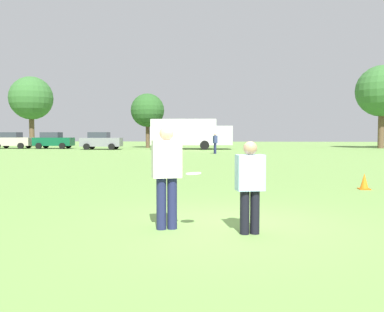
{
  "coord_description": "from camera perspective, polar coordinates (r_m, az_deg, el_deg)",
  "views": [
    {
      "loc": [
        -0.04,
        -7.62,
        1.68
      ],
      "look_at": [
        -0.72,
        0.87,
        1.22
      ],
      "focal_mm": 38.92,
      "sensor_mm": 36.0,
      "label": 1
    }
  ],
  "objects": [
    {
      "name": "tree_center_elm",
      "position": [
        58.43,
        -21.18,
        7.37
      ],
      "size": [
        5.58,
        5.58,
        9.07
      ],
      "color": "brown",
      "rests_on": "ground"
    },
    {
      "name": "parked_car_center",
      "position": [
        44.68,
        -12.37,
        2.06
      ],
      "size": [
        4.26,
        2.34,
        1.82
      ],
      "color": "slate",
      "rests_on": "ground"
    },
    {
      "name": "player_thrower",
      "position": [
        7.28,
        -3.49,
        -2.11
      ],
      "size": [
        0.56,
        0.42,
        1.81
      ],
      "color": "#1E234C",
      "rests_on": "ground"
    },
    {
      "name": "tree_east_birch",
      "position": [
        49.01,
        -6.11,
        6.22
      ],
      "size": [
        3.9,
        3.9,
        6.34
      ],
      "color": "brown",
      "rests_on": "ground"
    },
    {
      "name": "bystander_sideline_watcher",
      "position": [
        34.61,
        3.18,
        1.94
      ],
      "size": [
        0.42,
        0.54,
        1.73
      ],
      "color": "#1E234C",
      "rests_on": "ground"
    },
    {
      "name": "frisbee",
      "position": [
        7.09,
        0.19,
        -2.41
      ],
      "size": [
        0.27,
        0.27,
        0.05
      ],
      "color": "white"
    },
    {
      "name": "tree_east_oak",
      "position": [
        51.86,
        24.59,
        8.07
      ],
      "size": [
        5.75,
        5.75,
        9.34
      ],
      "color": "brown",
      "rests_on": "ground"
    },
    {
      "name": "parked_car_near_left",
      "position": [
        50.61,
        -23.37,
        1.99
      ],
      "size": [
        4.26,
        2.34,
        1.82
      ],
      "color": "#B7AD99",
      "rests_on": "ground"
    },
    {
      "name": "player_defender",
      "position": [
        7.0,
        7.95,
        -3.59
      ],
      "size": [
        0.5,
        0.36,
        1.55
      ],
      "color": "black",
      "rests_on": "ground"
    },
    {
      "name": "ground_plane",
      "position": [
        7.81,
        4.86,
        -9.35
      ],
      "size": [
        157.17,
        157.17,
        0.0
      ],
      "primitive_type": "plane",
      "color": "#6B9347"
    },
    {
      "name": "traffic_cone",
      "position": [
        13.57,
        22.54,
        -3.28
      ],
      "size": [
        0.32,
        0.32,
        0.48
      ],
      "color": "#D8590C",
      "rests_on": "ground"
    },
    {
      "name": "parked_car_mid_left",
      "position": [
        48.7,
        -18.48,
        2.05
      ],
      "size": [
        4.26,
        2.34,
        1.82
      ],
      "color": "#0C4C2D",
      "rests_on": "ground"
    },
    {
      "name": "box_truck",
      "position": [
        44.12,
        -0.29,
        3.2
      ],
      "size": [
        8.58,
        3.22,
        3.18
      ],
      "color": "white",
      "rests_on": "ground"
    }
  ]
}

